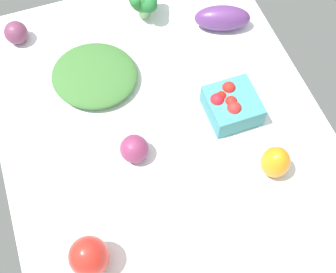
% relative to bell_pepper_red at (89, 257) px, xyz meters
% --- Properties ---
extents(tablecloth, '(1.04, 0.76, 0.02)m').
position_rel_bell_pepper_red_xyz_m(tablecloth, '(-0.22, 0.24, -0.06)').
color(tablecloth, white).
rests_on(tablecloth, ground).
extents(bell_pepper_red, '(0.11, 0.11, 0.10)m').
position_rel_bell_pepper_red_xyz_m(bell_pepper_red, '(0.00, 0.00, 0.00)').
color(bell_pepper_red, red).
rests_on(bell_pepper_red, tablecloth).
extents(red_onion_near_basket, '(0.06, 0.06, 0.06)m').
position_rel_bell_pepper_red_xyz_m(red_onion_near_basket, '(-0.63, -0.03, -0.02)').
color(red_onion_near_basket, '#703553').
rests_on(red_onion_near_basket, tablecloth).
extents(eggplant, '(0.11, 0.16, 0.07)m').
position_rel_bell_pepper_red_xyz_m(eggplant, '(-0.50, 0.49, -0.02)').
color(eggplant, '#5D3172').
rests_on(eggplant, tablecloth).
extents(leafy_greens_clump, '(0.29, 0.29, 0.04)m').
position_rel_bell_pepper_red_xyz_m(leafy_greens_clump, '(-0.44, 0.12, -0.03)').
color(leafy_greens_clump, '#3B6E32').
rests_on(leafy_greens_clump, tablecloth).
extents(red_onion_center, '(0.07, 0.07, 0.07)m').
position_rel_bell_pepper_red_xyz_m(red_onion_center, '(-0.21, 0.16, -0.02)').
color(red_onion_center, '#832F57').
rests_on(red_onion_center, tablecloth).
extents(bell_pepper_orange, '(0.08, 0.08, 0.08)m').
position_rel_bell_pepper_red_xyz_m(bell_pepper_orange, '(-0.07, 0.44, -0.01)').
color(bell_pepper_orange, orange).
rests_on(bell_pepper_orange, tablecloth).
extents(berry_basket, '(0.12, 0.12, 0.07)m').
position_rel_bell_pepper_red_xyz_m(berry_basket, '(-0.24, 0.41, -0.02)').
color(berry_basket, teal).
rests_on(berry_basket, tablecloth).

